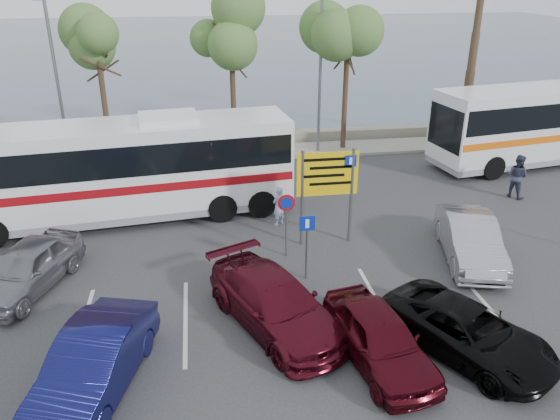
{
  "coord_description": "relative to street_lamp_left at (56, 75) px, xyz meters",
  "views": [
    {
      "loc": [
        -3.38,
        -14.32,
        9.35
      ],
      "look_at": [
        -0.72,
        3.0,
        1.51
      ],
      "focal_mm": 35.0,
      "sensor_mm": 36.0,
      "label": 1
    }
  ],
  "objects": [
    {
      "name": "street_lamp_right",
      "position": [
        13.0,
        0.0,
        0.0
      ],
      "size": [
        0.45,
        1.15,
        8.01
      ],
      "color": "slate",
      "rests_on": "kerb_strip"
    },
    {
      "name": "sea",
      "position": [
        10.0,
        46.48,
        -4.59
      ],
      "size": [
        140.0,
        140.0,
        0.0
      ],
      "primitive_type": "plane",
      "color": "#3E5463",
      "rests_on": "ground"
    },
    {
      "name": "car_maroon",
      "position": [
        8.44,
        -15.11,
        -3.85
      ],
      "size": [
        4.03,
        5.55,
        1.49
      ],
      "primitive_type": "imported",
      "rotation": [
        0.0,
        0.0,
        0.43
      ],
      "color": "#4E0D19",
      "rests_on": "ground"
    },
    {
      "name": "direction_sign",
      "position": [
        11.0,
        -10.32,
        -2.17
      ],
      "size": [
        2.2,
        0.12,
        3.6
      ],
      "color": "slate",
      "rests_on": "ground"
    },
    {
      "name": "lane_markings",
      "position": [
        8.86,
        -14.52,
        -4.6
      ],
      "size": [
        12.02,
        4.2,
        0.01
      ],
      "primitive_type": null,
      "color": "silver",
      "rests_on": "ground"
    },
    {
      "name": "street_lamp_left",
      "position": [
        0.0,
        0.0,
        0.0
      ],
      "size": [
        0.45,
        1.15,
        8.01
      ],
      "color": "slate",
      "rests_on": "kerb_strip"
    },
    {
      "name": "car_red",
      "position": [
        10.84,
        -17.02,
        -3.88
      ],
      "size": [
        2.42,
        4.43,
        1.43
      ],
      "primitive_type": "imported",
      "rotation": [
        0.0,
        0.0,
        0.18
      ],
      "color": "#430912",
      "rests_on": "ground"
    },
    {
      "name": "seawall",
      "position": [
        10.0,
        2.48,
        -4.3
      ],
      "size": [
        48.0,
        0.8,
        0.6
      ],
      "primitive_type": "cube",
      "color": "gray",
      "rests_on": "ground"
    },
    {
      "name": "coach_bus_left",
      "position": [
        3.5,
        -7.02,
        -2.67
      ],
      "size": [
        13.57,
        4.36,
        4.16
      ],
      "color": "white",
      "rests_on": "ground"
    },
    {
      "name": "coach_bus_right",
      "position": [
        24.83,
        -3.02,
        -2.65
      ],
      "size": [
        13.79,
        5.1,
        4.21
      ],
      "color": "white",
      "rests_on": "ground"
    },
    {
      "name": "kerb_strip",
      "position": [
        10.0,
        0.48,
        -4.52
      ],
      "size": [
        44.0,
        2.4,
        0.15
      ],
      "primitive_type": "cube",
      "color": "gray",
      "rests_on": "ground"
    },
    {
      "name": "sign_parking",
      "position": [
        9.8,
        -12.73,
        -3.13
      ],
      "size": [
        0.5,
        0.07,
        2.25
      ],
      "color": "slate",
      "rests_on": "ground"
    },
    {
      "name": "tree_left",
      "position": [
        2.0,
        0.48,
        1.41
      ],
      "size": [
        3.2,
        3.2,
        7.2
      ],
      "color": "#382619",
      "rests_on": "kerb_strip"
    },
    {
      "name": "tree_mid",
      "position": [
        8.5,
        0.48,
        2.06
      ],
      "size": [
        3.2,
        3.2,
        8.0
      ],
      "color": "#382619",
      "rests_on": "kerb_strip"
    },
    {
      "name": "pedestrian_far",
      "position": [
        20.27,
        -7.3,
        -3.62
      ],
      "size": [
        1.13,
        1.19,
        1.95
      ],
      "primitive_type": "imported",
      "rotation": [
        0.0,
        0.0,
        2.13
      ],
      "color": "#34374E",
      "rests_on": "ground"
    },
    {
      "name": "suv_black",
      "position": [
        13.24,
        -17.02,
        -3.95
      ],
      "size": [
        4.21,
        5.14,
        1.3
      ],
      "primitive_type": "imported",
      "rotation": [
        0.0,
        0.0,
        0.52
      ],
      "color": "black",
      "rests_on": "ground"
    },
    {
      "name": "car_silver_b",
      "position": [
        15.64,
        -12.3,
        -3.83
      ],
      "size": [
        2.69,
        4.91,
        1.54
      ],
      "primitive_type": "imported",
      "rotation": [
        0.0,
        0.0,
        -0.24
      ],
      "color": "#99999F",
      "rests_on": "ground"
    },
    {
      "name": "tree_right",
      "position": [
        14.5,
        0.48,
        1.57
      ],
      "size": [
        3.2,
        3.2,
        7.4
      ],
      "color": "#382619",
      "rests_on": "kerb_strip"
    },
    {
      "name": "car_silver_a",
      "position": [
        1.03,
        -12.02,
        -3.85
      ],
      "size": [
        3.25,
        4.77,
        1.51
      ],
      "primitive_type": "imported",
      "rotation": [
        0.0,
        0.0,
        -0.37
      ],
      "color": "slate",
      "rests_on": "ground"
    },
    {
      "name": "ground",
      "position": [
        10.0,
        -13.52,
        -4.6
      ],
      "size": [
        120.0,
        120.0,
        0.0
      ],
      "primitive_type": "plane",
      "color": "#333335",
      "rests_on": "ground"
    },
    {
      "name": "sign_no_stop",
      "position": [
        9.4,
        -11.13,
        -3.02
      ],
      "size": [
        0.6,
        0.08,
        2.35
      ],
      "color": "slate",
      "rests_on": "ground"
    },
    {
      "name": "pedestrian_near",
      "position": [
        9.52,
        -8.52,
        -3.81
      ],
      "size": [
        0.69,
        0.65,
        1.58
      ],
      "primitive_type": "imported",
      "rotation": [
        0.0,
        0.0,
        3.81
      ],
      "color": "#9BB2E1",
      "rests_on": "ground"
    },
    {
      "name": "car_blue",
      "position": [
        3.82,
        -17.02,
        -3.83
      ],
      "size": [
        2.84,
        4.94,
        1.54
      ],
      "primitive_type": "imported",
      "rotation": [
        0.0,
        0.0,
        -0.28
      ],
      "color": "#0F1148",
      "rests_on": "ground"
    }
  ]
}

